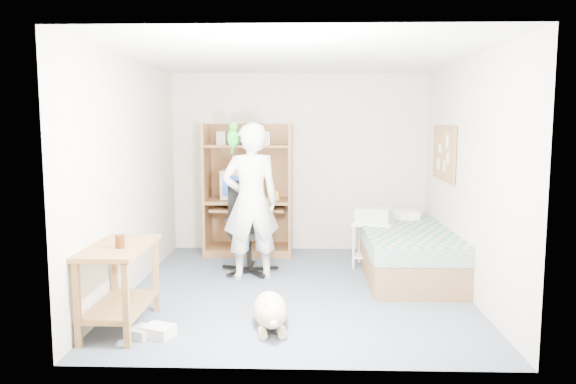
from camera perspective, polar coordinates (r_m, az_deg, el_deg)
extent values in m
plane|color=#495263|center=(6.24, 0.91, -9.86)|extent=(4.00, 4.00, 0.00)
cube|color=beige|center=(7.99, 1.15, 3.01)|extent=(3.60, 0.02, 2.50)
cube|color=beige|center=(6.24, 17.72, 1.51)|extent=(0.02, 4.00, 2.50)
cube|color=beige|center=(6.29, -15.71, 1.62)|extent=(0.02, 4.00, 2.50)
cube|color=white|center=(6.01, 0.96, 13.59)|extent=(3.60, 4.00, 0.02)
cube|color=brown|center=(7.84, -8.27, 0.29)|extent=(0.04, 0.60, 1.80)
cube|color=brown|center=(7.73, 0.23, 0.26)|extent=(0.04, 0.60, 1.80)
cube|color=brown|center=(8.05, -3.84, 0.52)|extent=(1.20, 0.02, 1.80)
cube|color=brown|center=(7.79, -4.04, -0.89)|extent=(1.12, 0.60, 0.04)
cube|color=brown|center=(7.72, -4.09, -1.71)|extent=(1.00, 0.50, 0.03)
cube|color=brown|center=(7.72, -4.09, 4.70)|extent=(1.12, 0.55, 0.03)
cube|color=brown|center=(7.91, -4.00, -5.85)|extent=(1.12, 0.60, 0.10)
cube|color=brown|center=(6.88, 11.96, -6.86)|extent=(1.00, 2.00, 0.36)
cube|color=teal|center=(6.82, 12.03, -4.57)|extent=(1.02, 2.02, 0.20)
cube|color=white|center=(7.57, 10.99, -2.31)|extent=(0.55, 0.35, 0.12)
cube|color=brown|center=(5.16, -16.85, -5.43)|extent=(0.50, 1.00, 0.04)
cube|color=brown|center=(4.92, -20.63, -10.78)|extent=(0.05, 0.05, 0.70)
cube|color=brown|center=(4.79, -16.11, -11.11)|extent=(0.05, 0.05, 0.70)
cube|color=brown|center=(5.73, -17.18, -8.12)|extent=(0.05, 0.05, 0.70)
cube|color=brown|center=(5.61, -13.28, -8.30)|extent=(0.05, 0.05, 0.70)
cube|color=brown|center=(5.30, -16.64, -11.03)|extent=(0.46, 0.92, 0.03)
cube|color=olive|center=(7.08, 15.60, 3.84)|extent=(0.03, 0.90, 0.60)
cube|color=brown|center=(7.07, 15.66, 6.35)|extent=(0.04, 0.94, 0.04)
cube|color=brown|center=(7.10, 15.49, 1.34)|extent=(0.04, 0.94, 0.04)
cylinder|color=black|center=(6.92, -3.96, -7.83)|extent=(0.62, 0.62, 0.06)
cylinder|color=black|center=(6.87, -3.97, -6.26)|extent=(0.06, 0.06, 0.41)
cube|color=black|center=(6.81, -3.99, -4.24)|extent=(0.58, 0.58, 0.08)
cube|color=black|center=(6.99, -4.34, -1.14)|extent=(0.43, 0.17, 0.56)
cube|color=black|center=(6.75, -6.15, -3.05)|extent=(0.12, 0.31, 0.04)
cube|color=black|center=(6.83, -1.87, -2.88)|extent=(0.12, 0.31, 0.04)
imported|color=white|center=(6.49, -3.80, -0.99)|extent=(0.75, 0.60, 1.82)
ellipsoid|color=#159515|center=(6.47, -5.61, 5.49)|extent=(0.13, 0.13, 0.21)
sphere|color=#159515|center=(6.43, -5.57, 6.67)|extent=(0.09, 0.09, 0.09)
cone|color=#D94B13|center=(6.38, -5.51, 6.67)|extent=(0.05, 0.05, 0.04)
cylinder|color=#159515|center=(6.53, -5.66, 4.42)|extent=(0.07, 0.15, 0.13)
ellipsoid|color=#CDB08A|center=(5.17, -1.84, -11.87)|extent=(0.38, 0.67, 0.29)
sphere|color=#CDB08A|center=(4.81, -1.55, -12.44)|extent=(0.21, 0.21, 0.21)
cone|color=#CDB08A|center=(4.75, -2.20, -11.42)|extent=(0.06, 0.06, 0.08)
cone|color=#CDB08A|center=(4.76, -0.89, -11.38)|extent=(0.06, 0.06, 0.08)
ellipsoid|color=#CDB08A|center=(4.74, -1.47, -13.21)|extent=(0.09, 0.12, 0.07)
cylinder|color=#CDB08A|center=(5.51, -2.07, -11.25)|extent=(0.08, 0.21, 0.10)
cube|color=white|center=(7.12, 8.69, -3.18)|extent=(0.58, 0.52, 0.04)
cube|color=white|center=(7.20, 8.62, -6.43)|extent=(0.53, 0.47, 0.03)
cylinder|color=white|center=(6.99, 7.07, -5.68)|extent=(0.03, 0.03, 0.56)
cylinder|color=white|center=(7.04, 10.53, -5.66)|extent=(0.03, 0.03, 0.56)
cylinder|color=white|center=(7.31, 6.83, -5.11)|extent=(0.03, 0.03, 0.56)
cylinder|color=white|center=(7.36, 10.14, -5.09)|extent=(0.03, 0.03, 0.56)
cube|color=#BABAB5|center=(7.10, 8.70, -2.31)|extent=(0.50, 0.44, 0.18)
cube|color=beige|center=(7.82, -5.25, 0.83)|extent=(0.43, 0.45, 0.40)
cube|color=navy|center=(7.61, -5.39, 0.65)|extent=(0.33, 0.03, 0.27)
cube|color=beige|center=(7.67, -3.83, -1.54)|extent=(0.45, 0.17, 0.03)
cylinder|color=gold|center=(7.69, -1.14, -0.37)|extent=(0.08, 0.08, 0.12)
cylinder|color=#3F1B0A|center=(5.03, -16.71, -4.81)|extent=(0.08, 0.08, 0.12)
cube|color=white|center=(5.06, -13.01, -13.61)|extent=(0.31, 0.28, 0.10)
cube|color=#B7B8B2|center=(5.10, -14.64, -13.60)|extent=(0.25, 0.27, 0.08)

